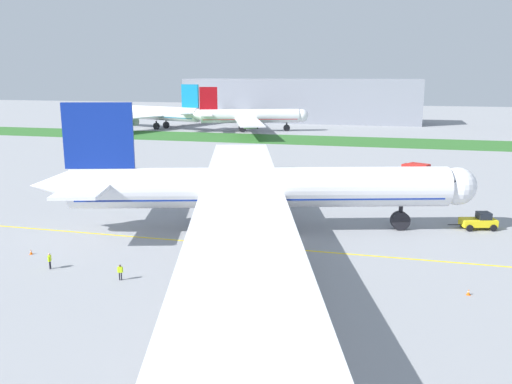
% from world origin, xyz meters
% --- Properties ---
extents(ground_plane, '(600.00, 600.00, 0.00)m').
position_xyz_m(ground_plane, '(0.00, 0.00, 0.00)').
color(ground_plane, gray).
rests_on(ground_plane, ground).
extents(apron_taxi_line, '(280.00, 0.36, 0.01)m').
position_xyz_m(apron_taxi_line, '(0.00, -3.79, 0.00)').
color(apron_taxi_line, yellow).
rests_on(apron_taxi_line, ground).
extents(grass_median_strip, '(320.00, 24.00, 0.10)m').
position_xyz_m(grass_median_strip, '(0.00, 101.71, 0.05)').
color(grass_median_strip, '#2D6628').
rests_on(grass_median_strip, ground).
extents(airliner_foreground, '(56.00, 91.79, 16.69)m').
position_xyz_m(airliner_foreground, '(-3.70, 2.49, 5.67)').
color(airliner_foreground, white).
rests_on(airliner_foreground, ground).
extents(pushback_tug, '(6.36, 3.55, 2.28)m').
position_xyz_m(pushback_tug, '(25.05, 10.73, 1.05)').
color(pushback_tug, yellow).
rests_on(pushback_tug, ground).
extents(ground_crew_wingwalker_port, '(0.39, 0.58, 1.74)m').
position_xyz_m(ground_crew_wingwalker_port, '(-20.98, -16.40, 1.06)').
color(ground_crew_wingwalker_port, black).
rests_on(ground_crew_wingwalker_port, ground).
extents(ground_crew_marshaller_front, '(0.56, 0.34, 1.64)m').
position_xyz_m(ground_crew_marshaller_front, '(-12.23, -17.44, 1.00)').
color(ground_crew_marshaller_front, black).
rests_on(ground_crew_marshaller_front, ground).
extents(traffic_cone_near_nose, '(0.36, 0.36, 0.58)m').
position_xyz_m(traffic_cone_near_nose, '(-25.96, -12.85, 0.28)').
color(traffic_cone_near_nose, '#F2590C').
rests_on(traffic_cone_near_nose, ground).
extents(traffic_cone_port_wing, '(0.36, 0.36, 0.58)m').
position_xyz_m(traffic_cone_port_wing, '(20.97, -12.75, 0.28)').
color(traffic_cone_port_wing, '#F2590C').
rests_on(traffic_cone_port_wing, ground).
extents(service_truck_baggage_loader, '(5.62, 4.27, 2.70)m').
position_xyz_m(service_truck_baggage_loader, '(18.20, 47.18, 1.50)').
color(service_truck_baggage_loader, '#B21E19').
rests_on(service_truck_baggage_loader, ground).
extents(service_truck_catering_van, '(4.93, 3.82, 2.54)m').
position_xyz_m(service_truck_catering_van, '(-53.52, 49.37, 1.44)').
color(service_truck_catering_van, '#33478C').
rests_on(service_truck_catering_van, ground).
extents(parked_airliner_far_left, '(48.68, 78.55, 16.47)m').
position_xyz_m(parked_airliner_far_left, '(-72.96, 123.47, 5.59)').
color(parked_airliner_far_left, white).
rests_on(parked_airliner_far_left, ground).
extents(parked_airliner_far_centre, '(41.59, 66.11, 15.65)m').
position_xyz_m(parked_airliner_far_centre, '(-36.71, 121.89, 5.31)').
color(parked_airliner_far_centre, white).
rests_on(parked_airliner_far_centre, ground).
extents(terminal_building, '(98.90, 20.00, 18.00)m').
position_xyz_m(terminal_building, '(-25.22, 164.74, 9.00)').
color(terminal_building, gray).
rests_on(terminal_building, ground).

